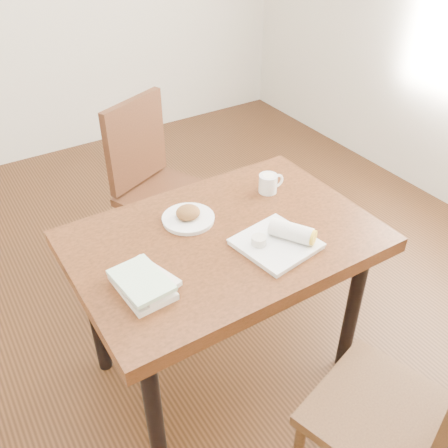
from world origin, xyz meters
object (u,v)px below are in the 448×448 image
plate_burrito (281,240)px  coffee_mug (269,183)px  chair_far (155,179)px  book_stack (143,283)px  chair_near (414,416)px  plate_scone (188,216)px  table (224,253)px

plate_burrito → coffee_mug: bearing=60.3°
chair_far → book_stack: chair_far is taller
chair_near → plate_burrito: size_ratio=3.30×
plate_scone → coffee_mug: (0.39, 0.01, 0.02)m
chair_near → chair_far: size_ratio=1.00×
plate_burrito → book_stack: bearing=174.0°
plate_burrito → book_stack: 0.52m
plate_scone → plate_burrito: size_ratio=0.71×
chair_far → plate_burrito: 1.01m
chair_far → book_stack: bearing=-117.0°
plate_scone → coffee_mug: size_ratio=1.76×
plate_scone → chair_far: bearing=76.3°
chair_near → coffee_mug: 1.03m
table → chair_near: 0.85m
chair_far → table: bearing=-96.6°
table → plate_burrito: (0.14, -0.16, 0.12)m
plate_scone → coffee_mug: coffee_mug is taller
coffee_mug → plate_burrito: bearing=-119.7°
plate_scone → coffee_mug: 0.39m
coffee_mug → book_stack: (-0.70, -0.27, -0.01)m
table → chair_far: (0.10, 0.82, -0.11)m
plate_burrito → book_stack: (-0.52, 0.05, 0.00)m
table → coffee_mug: 0.38m
plate_burrito → table: bearing=130.4°
chair_near → coffee_mug: chair_near is taller
chair_far → plate_burrito: (0.04, -0.99, 0.23)m
plate_scone → book_stack: bearing=-140.0°
plate_scone → plate_burrito: bearing=-56.5°
plate_scone → coffee_mug: bearing=1.0°
chair_near → plate_scone: size_ratio=4.67×
coffee_mug → plate_burrito: size_ratio=0.40×
chair_near → chair_far: (-0.05, 1.65, 0.00)m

